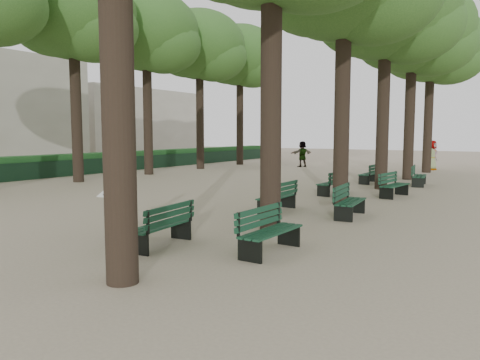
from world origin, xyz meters
The scene contains 23 objects.
ground centered at (0.00, 0.00, 0.00)m, with size 120.00×120.00×0.00m, color tan.
tree_central_3 centered at (1.50, 13.00, 7.65)m, with size 6.00×6.00×9.95m.
tree_central_4 centered at (1.50, 18.00, 7.65)m, with size 6.00×6.00×9.95m.
tree_central_5 centered at (1.50, 23.00, 7.65)m, with size 6.00×6.00×9.95m.
tree_far_2 centered at (-12.00, 8.00, 8.14)m, with size 6.00×6.00×10.45m.
tree_far_3 centered at (-12.00, 13.00, 8.14)m, with size 6.00×6.00×10.45m.
tree_far_4 centered at (-12.00, 18.00, 8.14)m, with size 6.00×6.00×10.45m.
tree_far_5 centered at (-12.00, 23.00, 8.14)m, with size 6.00×6.00×10.45m.
bench_left_0 centered at (0.37, 0.18, 0.27)m, with size 0.76×1.85×0.92m.
bench_left_1 centered at (0.37, 5.52, 0.27)m, with size 0.59×1.81×0.92m.
bench_left_2 centered at (0.37, 10.19, 0.27)m, with size 0.68×1.83×0.92m.
bench_left_3 centered at (0.37, 15.07, 0.27)m, with size 0.59×1.81×0.92m.
bench_right_0 centered at (2.63, 0.93, 0.27)m, with size 0.62×1.81×0.92m.
bench_right_1 centered at (2.63, 5.74, 0.27)m, with size 0.74×1.85×0.92m.
bench_right_2 centered at (2.63, 10.74, 0.27)m, with size 0.77×1.85×0.92m.
bench_right_3 centered at (2.63, 15.21, 0.27)m, with size 0.81×1.86×0.92m.
man_with_map centered at (-0.81, -0.02, 0.92)m, with size 0.75×0.82×1.83m.
pedestrian_d centered at (1.41, 25.28, 0.96)m, with size 0.94×0.38×1.92m, color #262628.
pedestrian_e centered at (-6.96, 23.36, 0.92)m, with size 1.70×0.37×1.84m, color #262628.
pedestrian_a centered at (-2.29, 26.44, 0.86)m, with size 0.84×0.35×1.73m, color #262628.
fence centered at (-15.00, 11.00, 0.45)m, with size 0.08×42.00×0.90m, color black.
hedge centered at (-15.70, 11.00, 0.60)m, with size 1.20×42.00×1.20m, color #19491E.
building_far centered at (-33.00, 30.00, 3.50)m, with size 12.00×16.00×7.00m, color #B7B2A3.
Camera 1 is at (7.03, -7.22, 2.42)m, focal length 35.00 mm.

